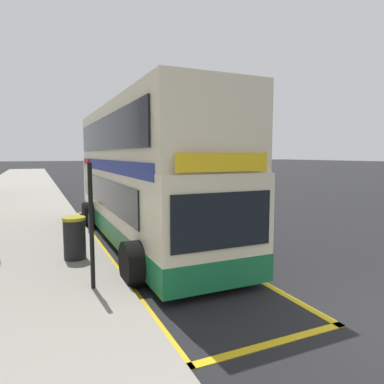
{
  "coord_description": "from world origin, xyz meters",
  "views": [
    {
      "loc": [
        -5.69,
        -3.05,
        2.86
      ],
      "look_at": [
        -0.17,
        9.08,
        1.42
      ],
      "focal_mm": 32.31,
      "sensor_mm": 36.0,
      "label": 1
    }
  ],
  "objects_px": {
    "parked_car_navy_distant": "(107,170)",
    "parked_car_grey_across": "(121,174)",
    "bus_stop_sign": "(90,212)",
    "double_decker_bus": "(143,179)",
    "parked_car_navy_kerbside": "(136,177)",
    "litter_bin": "(75,238)"
  },
  "relations": [
    {
      "from": "double_decker_bus",
      "to": "bus_stop_sign",
      "type": "xyz_separation_m",
      "value": [
        -2.25,
        -3.85,
        -0.37
      ]
    },
    {
      "from": "parked_car_navy_distant",
      "to": "parked_car_grey_across",
      "type": "bearing_deg",
      "value": -90.13
    },
    {
      "from": "bus_stop_sign",
      "to": "parked_car_navy_kerbside",
      "type": "xyz_separation_m",
      "value": [
        7.44,
        23.92,
        -0.9
      ]
    },
    {
      "from": "bus_stop_sign",
      "to": "parked_car_navy_distant",
      "type": "bearing_deg",
      "value": 78.89
    },
    {
      "from": "double_decker_bus",
      "to": "parked_car_navy_kerbside",
      "type": "xyz_separation_m",
      "value": [
        5.19,
        20.07,
        -1.26
      ]
    },
    {
      "from": "double_decker_bus",
      "to": "parked_car_grey_across",
      "type": "height_order",
      "value": "double_decker_bus"
    },
    {
      "from": "parked_car_navy_distant",
      "to": "parked_car_navy_kerbside",
      "type": "relative_size",
      "value": 1.0
    },
    {
      "from": "double_decker_bus",
      "to": "bus_stop_sign",
      "type": "bearing_deg",
      "value": -120.3
    },
    {
      "from": "bus_stop_sign",
      "to": "parked_car_navy_kerbside",
      "type": "distance_m",
      "value": 25.07
    },
    {
      "from": "bus_stop_sign",
      "to": "parked_car_navy_distant",
      "type": "distance_m",
      "value": 40.44
    },
    {
      "from": "double_decker_bus",
      "to": "litter_bin",
      "type": "xyz_separation_m",
      "value": [
        -2.37,
        -1.67,
        -1.37
      ]
    },
    {
      "from": "parked_car_grey_across",
      "to": "litter_bin",
      "type": "relative_size",
      "value": 3.8
    },
    {
      "from": "bus_stop_sign",
      "to": "double_decker_bus",
      "type": "bearing_deg",
      "value": 59.7
    },
    {
      "from": "bus_stop_sign",
      "to": "litter_bin",
      "type": "relative_size",
      "value": 2.38
    },
    {
      "from": "double_decker_bus",
      "to": "parked_car_navy_kerbside",
      "type": "distance_m",
      "value": 20.77
    },
    {
      "from": "double_decker_bus",
      "to": "parked_car_navy_distant",
      "type": "height_order",
      "value": "double_decker_bus"
    },
    {
      "from": "parked_car_navy_kerbside",
      "to": "litter_bin",
      "type": "bearing_deg",
      "value": -109.49
    },
    {
      "from": "parked_car_grey_across",
      "to": "litter_bin",
      "type": "distance_m",
      "value": 28.65
    },
    {
      "from": "double_decker_bus",
      "to": "bus_stop_sign",
      "type": "height_order",
      "value": "double_decker_bus"
    },
    {
      "from": "bus_stop_sign",
      "to": "parked_car_navy_distant",
      "type": "relative_size",
      "value": 0.63
    },
    {
      "from": "bus_stop_sign",
      "to": "parked_car_navy_kerbside",
      "type": "relative_size",
      "value": 0.63
    },
    {
      "from": "double_decker_bus",
      "to": "parked_car_grey_across",
      "type": "relative_size",
      "value": 2.53
    }
  ]
}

